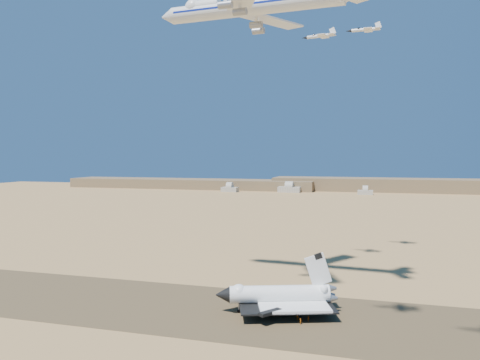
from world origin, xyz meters
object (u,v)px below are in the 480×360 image
(crew_c, at_px, (297,317))
(crew_b, at_px, (309,318))
(shuttle, at_px, (278,296))
(chase_jet_c, at_px, (320,36))
(carrier_747, at_px, (247,7))
(chase_jet_d, at_px, (365,30))
(crew_a, at_px, (301,321))

(crew_c, bearing_deg, crew_b, -129.56)
(shuttle, xyz_separation_m, chase_jet_c, (6.12, 56.88, 95.91))
(shuttle, height_order, crew_b, shuttle)
(chase_jet_c, bearing_deg, shuttle, -84.82)
(crew_b, relative_size, crew_c, 0.89)
(carrier_747, relative_size, chase_jet_c, 5.03)
(shuttle, xyz_separation_m, crew_b, (10.58, -5.82, -4.30))
(crew_b, bearing_deg, crew_c, 82.09)
(crew_b, distance_m, chase_jet_d, 140.26)
(shuttle, relative_size, carrier_747, 0.53)
(chase_jet_c, height_order, chase_jet_d, chase_jet_d)
(crew_a, height_order, crew_b, crew_a)
(shuttle, distance_m, chase_jet_d, 134.77)
(chase_jet_c, bearing_deg, crew_a, -76.50)
(crew_b, height_order, chase_jet_c, chase_jet_c)
(shuttle, relative_size, chase_jet_c, 2.65)
(shuttle, xyz_separation_m, crew_c, (7.18, -5.81, -4.20))
(crew_a, bearing_deg, chase_jet_d, -11.09)
(shuttle, bearing_deg, crew_a, -65.96)
(crew_c, relative_size, chase_jet_c, 0.12)
(crew_c, xyz_separation_m, chase_jet_c, (-1.06, 62.69, 100.11))
(crew_a, distance_m, crew_b, 3.90)
(carrier_747, xyz_separation_m, crew_b, (24.94, -20.61, -101.34))
(crew_a, height_order, crew_c, crew_c)
(shuttle, xyz_separation_m, crew_a, (8.64, -9.20, -4.23))
(carrier_747, xyz_separation_m, crew_c, (21.54, -20.60, -101.24))
(crew_b, relative_size, chase_jet_d, 0.10)
(carrier_747, bearing_deg, chase_jet_d, 65.09)
(crew_a, bearing_deg, crew_c, 21.65)
(chase_jet_c, distance_m, chase_jet_d, 32.26)
(carrier_747, height_order, chase_jet_c, carrier_747)
(shuttle, xyz_separation_m, carrier_747, (-14.36, 14.79, 97.04))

